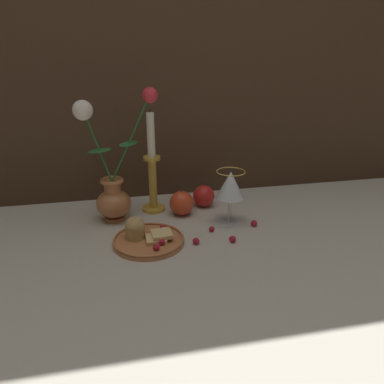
{
  "coord_description": "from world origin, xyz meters",
  "views": [
    {
      "loc": [
        -0.11,
        -0.93,
        0.47
      ],
      "look_at": [
        0.08,
        0.0,
        0.1
      ],
      "focal_mm": 35.0,
      "sensor_mm": 36.0,
      "label": 1
    }
  ],
  "objects_px": {
    "vase": "(112,184)",
    "candlestick": "(152,173)",
    "plate_with_pastries": "(146,237)",
    "apple_near_glass": "(182,203)",
    "apple_beside_vase": "(204,196)",
    "wine_glass": "(230,187)"
  },
  "relations": [
    {
      "from": "vase",
      "to": "candlestick",
      "type": "height_order",
      "value": "vase"
    },
    {
      "from": "plate_with_pastries",
      "to": "candlestick",
      "type": "height_order",
      "value": "candlestick"
    },
    {
      "from": "plate_with_pastries",
      "to": "apple_near_glass",
      "type": "distance_m",
      "value": 0.2
    },
    {
      "from": "apple_beside_vase",
      "to": "apple_near_glass",
      "type": "relative_size",
      "value": 0.94
    },
    {
      "from": "apple_near_glass",
      "to": "plate_with_pastries",
      "type": "bearing_deg",
      "value": -128.24
    },
    {
      "from": "wine_glass",
      "to": "apple_near_glass",
      "type": "bearing_deg",
      "value": 147.3
    },
    {
      "from": "plate_with_pastries",
      "to": "vase",
      "type": "bearing_deg",
      "value": 116.0
    },
    {
      "from": "wine_glass",
      "to": "apple_near_glass",
      "type": "distance_m",
      "value": 0.16
    },
    {
      "from": "plate_with_pastries",
      "to": "apple_beside_vase",
      "type": "bearing_deg",
      "value": 45.28
    },
    {
      "from": "candlestick",
      "to": "wine_glass",
      "type": "bearing_deg",
      "value": -32.68
    },
    {
      "from": "vase",
      "to": "apple_near_glass",
      "type": "relative_size",
      "value": 4.38
    },
    {
      "from": "vase",
      "to": "wine_glass",
      "type": "xyz_separation_m",
      "value": [
        0.32,
        -0.08,
        -0.0
      ]
    },
    {
      "from": "plate_with_pastries",
      "to": "wine_glass",
      "type": "height_order",
      "value": "wine_glass"
    },
    {
      "from": "candlestick",
      "to": "apple_beside_vase",
      "type": "xyz_separation_m",
      "value": [
        0.16,
        -0.0,
        -0.08
      ]
    },
    {
      "from": "vase",
      "to": "candlestick",
      "type": "bearing_deg",
      "value": 21.98
    },
    {
      "from": "vase",
      "to": "wine_glass",
      "type": "distance_m",
      "value": 0.33
    },
    {
      "from": "candlestick",
      "to": "apple_beside_vase",
      "type": "bearing_deg",
      "value": -0.66
    },
    {
      "from": "apple_near_glass",
      "to": "apple_beside_vase",
      "type": "bearing_deg",
      "value": 31.57
    },
    {
      "from": "apple_beside_vase",
      "to": "apple_near_glass",
      "type": "distance_m",
      "value": 0.09
    },
    {
      "from": "wine_glass",
      "to": "candlestick",
      "type": "xyz_separation_m",
      "value": [
        -0.2,
        0.13,
        0.01
      ]
    },
    {
      "from": "vase",
      "to": "apple_near_glass",
      "type": "height_order",
      "value": "vase"
    },
    {
      "from": "vase",
      "to": "candlestick",
      "type": "relative_size",
      "value": 1.21
    }
  ]
}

